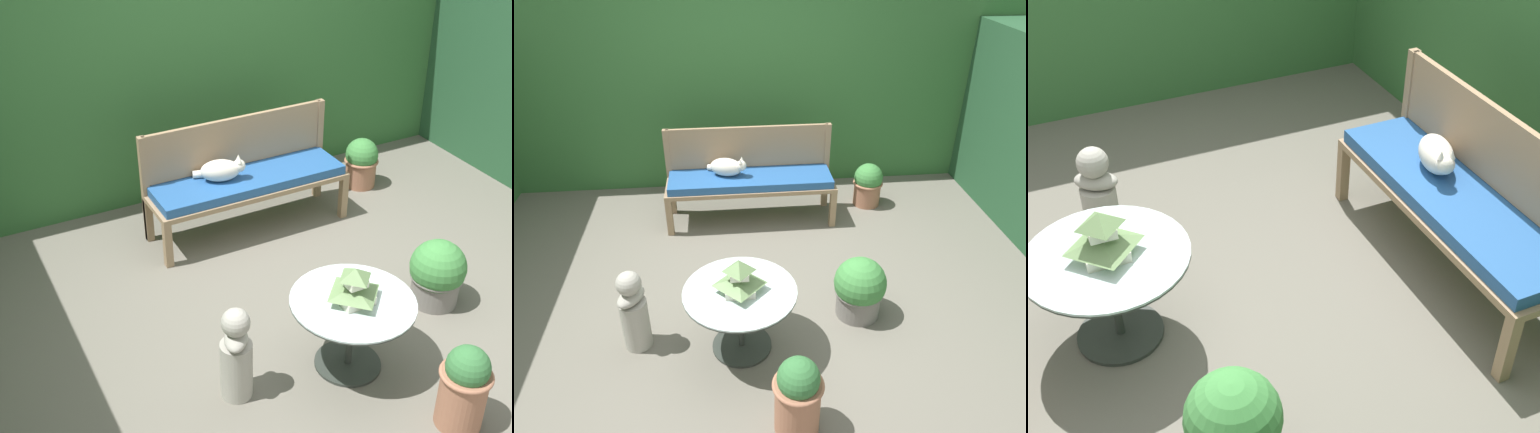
% 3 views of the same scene
% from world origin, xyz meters
% --- Properties ---
extents(ground, '(30.00, 30.00, 0.00)m').
position_xyz_m(ground, '(0.00, 0.00, 0.00)').
color(ground, '#666056').
extents(foliage_hedge_back, '(6.40, 0.73, 2.20)m').
position_xyz_m(foliage_hedge_back, '(0.00, 2.26, 1.10)').
color(foliage_hedge_back, '#336633').
rests_on(foliage_hedge_back, ground).
extents(garden_bench, '(1.66, 0.48, 0.49)m').
position_xyz_m(garden_bench, '(0.04, 1.09, 0.42)').
color(garden_bench, '#937556').
rests_on(garden_bench, ground).
extents(bench_backrest, '(1.66, 0.06, 0.92)m').
position_xyz_m(bench_backrest, '(0.04, 1.31, 0.66)').
color(bench_backrest, '#937556').
rests_on(bench_backrest, ground).
extents(cat, '(0.39, 0.30, 0.20)m').
position_xyz_m(cat, '(-0.18, 1.12, 0.58)').
color(cat, silver).
rests_on(cat, garden_bench).
extents(patio_table, '(0.78, 0.78, 0.52)m').
position_xyz_m(patio_table, '(-0.15, -0.68, 0.41)').
color(patio_table, '#2D332D').
rests_on(patio_table, ground).
extents(pagoda_birdhouse, '(0.27, 0.27, 0.24)m').
position_xyz_m(pagoda_birdhouse, '(-0.15, -0.68, 0.62)').
color(pagoda_birdhouse, silver).
rests_on(pagoda_birdhouse, patio_table).
extents(garden_bust, '(0.24, 0.28, 0.64)m').
position_xyz_m(garden_bust, '(-0.89, -0.58, 0.31)').
color(garden_bust, '#A39E93').
rests_on(garden_bust, ground).
extents(potted_plant_hedge_corner, '(0.31, 0.31, 0.46)m').
position_xyz_m(potted_plant_hedge_corner, '(1.30, 1.28, 0.23)').
color(potted_plant_hedge_corner, '#9E664C').
rests_on(potted_plant_hedge_corner, ground).
extents(potted_plant_patio_mid, '(0.31, 0.31, 0.56)m').
position_xyz_m(potted_plant_patio_mid, '(0.15, -1.39, 0.28)').
color(potted_plant_patio_mid, '#9E664C').
rests_on(potted_plant_patio_mid, ground).
extents(potted_plant_table_far, '(0.40, 0.40, 0.50)m').
position_xyz_m(potted_plant_table_far, '(0.77, -0.42, 0.24)').
color(potted_plant_table_far, slate).
rests_on(potted_plant_table_far, ground).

